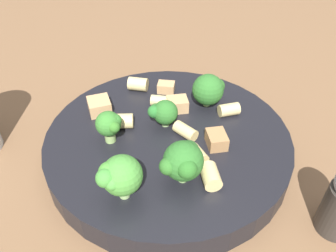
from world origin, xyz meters
name	(u,v)px	position (x,y,z in m)	size (l,w,h in m)	color
ground_plane	(168,152)	(0.00, 0.00, 0.00)	(2.00, 2.00, 0.00)	brown
pasta_bowl	(168,141)	(0.00, 0.00, 0.02)	(0.28, 0.28, 0.03)	black
broccoli_floret_0	(161,112)	(-0.02, -0.01, 0.05)	(0.03, 0.03, 0.03)	#9EC175
broccoli_floret_1	(110,126)	(0.00, -0.06, 0.05)	(0.03, 0.03, 0.04)	#93B766
broccoli_floret_2	(182,161)	(0.07, 0.00, 0.06)	(0.04, 0.04, 0.04)	#84AD60
broccoli_floret_3	(119,176)	(0.08, -0.06, 0.06)	(0.04, 0.04, 0.05)	#9EC175
broccoli_floret_4	(209,89)	(-0.04, 0.06, 0.05)	(0.04, 0.04, 0.04)	#9EC175
rigatoni_0	(138,84)	(-0.09, -0.02, 0.04)	(0.02, 0.02, 0.02)	#E0C67F
rigatoni_1	(156,101)	(-0.05, 0.00, 0.04)	(0.01, 0.01, 0.02)	#E0C67F
rigatoni_2	(197,155)	(0.05, 0.02, 0.04)	(0.02, 0.02, 0.02)	#E0C67F
rigatoni_3	(123,121)	(-0.02, -0.05, 0.04)	(0.02, 0.02, 0.02)	#E0C67F
rigatoni_4	(211,176)	(0.08, 0.02, 0.04)	(0.02, 0.02, 0.02)	#E0C67F
rigatoni_5	(185,131)	(0.01, 0.02, 0.04)	(0.01, 0.01, 0.03)	#E0C67F
rigatoni_6	(229,110)	(-0.02, 0.08, 0.04)	(0.02, 0.02, 0.02)	#E0C67F
chicken_chunk_0	(217,140)	(0.03, 0.05, 0.04)	(0.02, 0.02, 0.02)	#A87A4C
chicken_chunk_1	(177,104)	(-0.04, 0.02, 0.04)	(0.02, 0.02, 0.02)	tan
chicken_chunk_2	(166,87)	(-0.08, 0.01, 0.04)	(0.02, 0.02, 0.01)	tan
chicken_chunk_3	(99,106)	(-0.06, -0.07, 0.04)	(0.03, 0.03, 0.02)	tan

